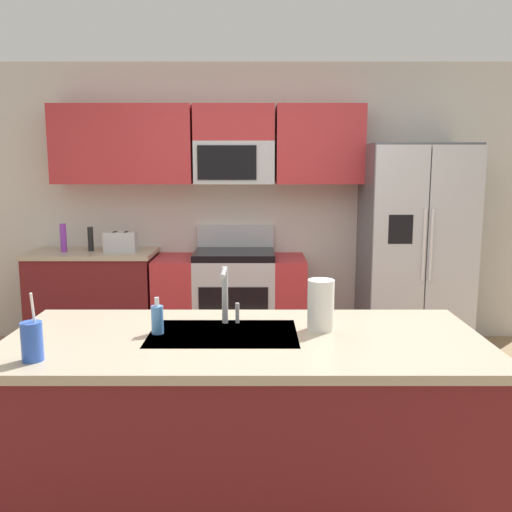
{
  "coord_description": "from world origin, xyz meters",
  "views": [
    {
      "loc": [
        -0.02,
        -3.13,
        1.66
      ],
      "look_at": [
        -0.02,
        0.6,
        1.05
      ],
      "focal_mm": 38.66,
      "sensor_mm": 36.0,
      "label": 1
    }
  ],
  "objects_px": {
    "refrigerator": "(414,249)",
    "bottle_purple": "(64,238)",
    "pepper_mill": "(91,239)",
    "paper_towel_roll": "(321,305)",
    "toaster": "(121,242)",
    "sink_faucet": "(226,291)",
    "soap_dispenser": "(158,319)",
    "range_oven": "(231,300)",
    "drink_cup_blue": "(33,341)"
  },
  "relations": [
    {
      "from": "refrigerator",
      "to": "bottle_purple",
      "type": "height_order",
      "value": "refrigerator"
    },
    {
      "from": "pepper_mill",
      "to": "paper_towel_roll",
      "type": "xyz_separation_m",
      "value": [
        1.8,
        -2.43,
        0.01
      ]
    },
    {
      "from": "refrigerator",
      "to": "pepper_mill",
      "type": "distance_m",
      "value": 2.91
    },
    {
      "from": "refrigerator",
      "to": "toaster",
      "type": "bearing_deg",
      "value": 179.58
    },
    {
      "from": "toaster",
      "to": "sink_faucet",
      "type": "relative_size",
      "value": 0.99
    },
    {
      "from": "sink_faucet",
      "to": "bottle_purple",
      "type": "bearing_deg",
      "value": 124.49
    },
    {
      "from": "sink_faucet",
      "to": "soap_dispenser",
      "type": "xyz_separation_m",
      "value": [
        -0.31,
        -0.15,
        -0.1
      ]
    },
    {
      "from": "soap_dispenser",
      "to": "pepper_mill",
      "type": "bearing_deg",
      "value": 112.73
    },
    {
      "from": "refrigerator",
      "to": "sink_faucet",
      "type": "bearing_deg",
      "value": -124.41
    },
    {
      "from": "refrigerator",
      "to": "bottle_purple",
      "type": "bearing_deg",
      "value": 179.55
    },
    {
      "from": "bottle_purple",
      "to": "soap_dispenser",
      "type": "relative_size",
      "value": 1.49
    },
    {
      "from": "paper_towel_roll",
      "to": "range_oven",
      "type": "bearing_deg",
      "value": 102.43
    },
    {
      "from": "toaster",
      "to": "range_oven",
      "type": "bearing_deg",
      "value": 3.08
    },
    {
      "from": "sink_faucet",
      "to": "paper_towel_roll",
      "type": "height_order",
      "value": "sink_faucet"
    },
    {
      "from": "toaster",
      "to": "sink_faucet",
      "type": "xyz_separation_m",
      "value": [
        1.07,
        -2.29,
        0.08
      ]
    },
    {
      "from": "toaster",
      "to": "sink_faucet",
      "type": "distance_m",
      "value": 2.53
    },
    {
      "from": "soap_dispenser",
      "to": "refrigerator",
      "type": "bearing_deg",
      "value": 52.39
    },
    {
      "from": "drink_cup_blue",
      "to": "bottle_purple",
      "type": "bearing_deg",
      "value": 106.74
    },
    {
      "from": "bottle_purple",
      "to": "paper_towel_roll",
      "type": "height_order",
      "value": "bottle_purple"
    },
    {
      "from": "pepper_mill",
      "to": "drink_cup_blue",
      "type": "height_order",
      "value": "drink_cup_blue"
    },
    {
      "from": "bottle_purple",
      "to": "soap_dispenser",
      "type": "height_order",
      "value": "bottle_purple"
    },
    {
      "from": "soap_dispenser",
      "to": "toaster",
      "type": "bearing_deg",
      "value": 107.27
    },
    {
      "from": "toaster",
      "to": "drink_cup_blue",
      "type": "distance_m",
      "value": 2.82
    },
    {
      "from": "soap_dispenser",
      "to": "sink_faucet",
      "type": "bearing_deg",
      "value": 25.37
    },
    {
      "from": "sink_faucet",
      "to": "drink_cup_blue",
      "type": "bearing_deg",
      "value": -145.77
    },
    {
      "from": "toaster",
      "to": "paper_towel_roll",
      "type": "bearing_deg",
      "value": -57.56
    },
    {
      "from": "bottle_purple",
      "to": "paper_towel_roll",
      "type": "distance_m",
      "value": 3.13
    },
    {
      "from": "pepper_mill",
      "to": "toaster",
      "type": "bearing_deg",
      "value": -9.97
    },
    {
      "from": "drink_cup_blue",
      "to": "pepper_mill",
      "type": "bearing_deg",
      "value": 102.15
    },
    {
      "from": "sink_faucet",
      "to": "soap_dispenser",
      "type": "bearing_deg",
      "value": -154.63
    },
    {
      "from": "toaster",
      "to": "bottle_purple",
      "type": "relative_size",
      "value": 1.11
    },
    {
      "from": "refrigerator",
      "to": "soap_dispenser",
      "type": "relative_size",
      "value": 10.88
    },
    {
      "from": "range_oven",
      "to": "bottle_purple",
      "type": "relative_size",
      "value": 5.38
    },
    {
      "from": "range_oven",
      "to": "refrigerator",
      "type": "relative_size",
      "value": 0.74
    },
    {
      "from": "range_oven",
      "to": "drink_cup_blue",
      "type": "height_order",
      "value": "drink_cup_blue"
    },
    {
      "from": "refrigerator",
      "to": "paper_towel_roll",
      "type": "height_order",
      "value": "refrigerator"
    },
    {
      "from": "pepper_mill",
      "to": "soap_dispenser",
      "type": "distance_m",
      "value": 2.7
    },
    {
      "from": "toaster",
      "to": "drink_cup_blue",
      "type": "xyz_separation_m",
      "value": [
        0.33,
        -2.8,
        -0.01
      ]
    },
    {
      "from": "soap_dispenser",
      "to": "paper_towel_roll",
      "type": "relative_size",
      "value": 0.71
    },
    {
      "from": "pepper_mill",
      "to": "drink_cup_blue",
      "type": "distance_m",
      "value": 2.91
    },
    {
      "from": "bottle_purple",
      "to": "drink_cup_blue",
      "type": "bearing_deg",
      "value": -73.26
    },
    {
      "from": "drink_cup_blue",
      "to": "soap_dispenser",
      "type": "xyz_separation_m",
      "value": [
        0.43,
        0.36,
        -0.01
      ]
    },
    {
      "from": "drink_cup_blue",
      "to": "soap_dispenser",
      "type": "distance_m",
      "value": 0.56
    },
    {
      "from": "range_oven",
      "to": "paper_towel_roll",
      "type": "relative_size",
      "value": 5.67
    },
    {
      "from": "range_oven",
      "to": "bottle_purple",
      "type": "xyz_separation_m",
      "value": [
        -1.49,
        -0.05,
        0.58
      ]
    },
    {
      "from": "toaster",
      "to": "paper_towel_roll",
      "type": "height_order",
      "value": "paper_towel_roll"
    },
    {
      "from": "pepper_mill",
      "to": "drink_cup_blue",
      "type": "xyz_separation_m",
      "value": [
        0.61,
        -2.85,
        -0.03
      ]
    },
    {
      "from": "range_oven",
      "to": "pepper_mill",
      "type": "height_order",
      "value": "pepper_mill"
    },
    {
      "from": "bottle_purple",
      "to": "paper_towel_roll",
      "type": "bearing_deg",
      "value": -49.65
    },
    {
      "from": "refrigerator",
      "to": "pepper_mill",
      "type": "bearing_deg",
      "value": 178.63
    }
  ]
}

